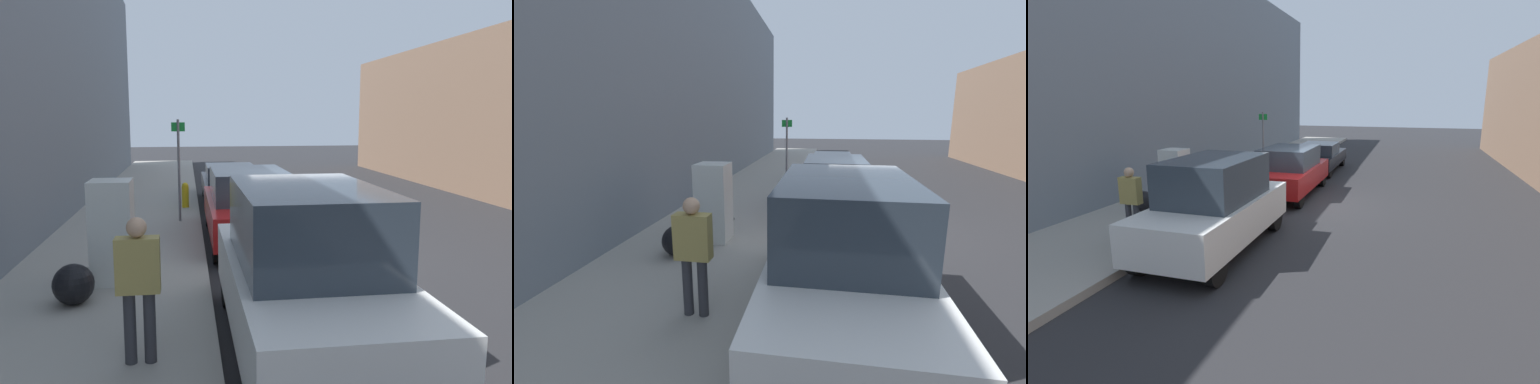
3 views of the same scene
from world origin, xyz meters
TOP-DOWN VIEW (x-y plane):
  - ground_plane at (0.00, 0.00)m, footprint 80.00×80.00m
  - sidewalk_slab at (-3.97, 0.00)m, footprint 3.63×44.00m
  - discarded_refrigerator at (-3.79, -2.11)m, footprint 0.70×0.72m
  - manhole_cover at (-4.10, -0.57)m, footprint 0.70×0.70m
  - street_sign_post at (-2.72, 2.86)m, footprint 0.36×0.07m
  - fire_hydrant at (-2.57, 4.93)m, footprint 0.22×0.22m
  - trash_bag at (-4.25, -3.12)m, footprint 0.62×0.62m
  - pedestrian_walking_far at (-3.08, -5.12)m, footprint 0.50×0.23m
  - parked_van_white at (-1.04, -4.77)m, footprint 1.93×4.69m
  - parked_suv_red at (-1.04, 1.09)m, footprint 1.97×4.70m
  - parked_sedan_dark at (-1.04, 6.33)m, footprint 1.82×4.76m

SIDE VIEW (x-z plane):
  - ground_plane at x=0.00m, z-range 0.00..0.00m
  - sidewalk_slab at x=-3.97m, z-range 0.00..0.18m
  - manhole_cover at x=-4.10m, z-range 0.18..0.19m
  - trash_bag at x=-4.25m, z-range 0.18..0.80m
  - fire_hydrant at x=-2.57m, z-range 0.19..0.97m
  - parked_sedan_dark at x=-1.04m, z-range 0.02..1.40m
  - parked_suv_red at x=-1.04m, z-range 0.03..1.77m
  - discarded_refrigerator at x=-3.79m, z-range 0.18..1.95m
  - parked_van_white at x=-1.04m, z-range -0.01..2.16m
  - pedestrian_walking_far at x=-3.08m, z-range 0.32..2.04m
  - street_sign_post at x=-2.72m, z-range 0.33..3.09m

